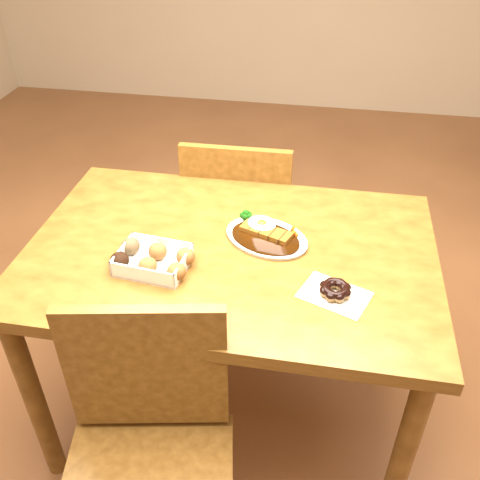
% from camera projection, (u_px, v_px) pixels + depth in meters
% --- Properties ---
extents(ground, '(6.00, 6.00, 0.00)m').
position_uv_depth(ground, '(232.00, 407.00, 2.01)').
color(ground, brown).
rests_on(ground, ground).
extents(table, '(1.20, 0.80, 0.75)m').
position_uv_depth(table, '(231.00, 274.00, 1.63)').
color(table, '#543110').
rests_on(table, ground).
extents(chair_far, '(0.43, 0.43, 0.87)m').
position_uv_depth(chair_far, '(241.00, 222.00, 2.17)').
color(chair_far, '#543110').
rests_on(chair_far, ground).
extents(chair_near, '(0.49, 0.49, 0.87)m').
position_uv_depth(chair_near, '(148.00, 459.00, 1.32)').
color(chair_near, '#543110').
rests_on(chair_near, ground).
extents(katsu_curry_plate, '(0.31, 0.27, 0.05)m').
position_uv_depth(katsu_curry_plate, '(266.00, 235.00, 1.60)').
color(katsu_curry_plate, white).
rests_on(katsu_curry_plate, table).
extents(donut_box, '(0.23, 0.17, 0.05)m').
position_uv_depth(donut_box, '(153.00, 259.00, 1.49)').
color(donut_box, white).
rests_on(donut_box, table).
extents(pon_de_ring, '(0.21, 0.18, 0.03)m').
position_uv_depth(pon_de_ring, '(335.00, 290.00, 1.40)').
color(pon_de_ring, silver).
rests_on(pon_de_ring, table).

